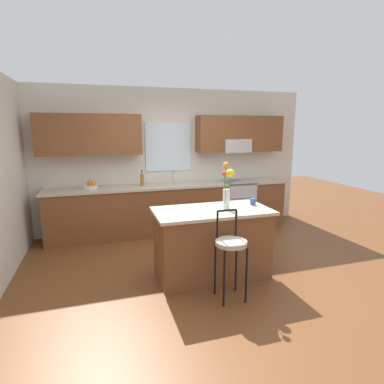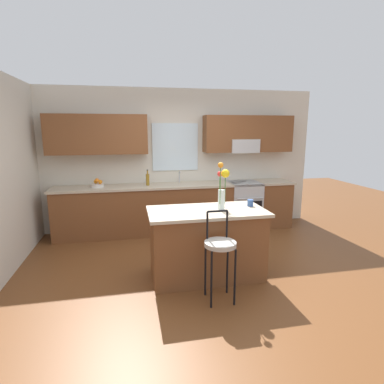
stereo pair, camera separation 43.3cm
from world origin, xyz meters
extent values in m
plane|color=brown|center=(0.00, 0.00, 0.00)|extent=(14.00, 14.00, 0.00)
cube|color=beige|center=(0.00, 2.06, 1.35)|extent=(5.60, 0.12, 2.70)
cube|color=brown|center=(-1.42, 1.83, 1.85)|extent=(1.76, 0.34, 0.70)
cube|color=brown|center=(1.42, 1.83, 1.85)|extent=(1.76, 0.34, 0.70)
cube|color=silver|center=(0.00, 1.99, 1.60)|extent=(0.89, 0.03, 0.90)
cube|color=#B7BABC|center=(1.32, 1.80, 1.62)|extent=(0.56, 0.36, 0.26)
cube|color=brown|center=(0.00, 1.70, 0.44)|extent=(4.50, 0.60, 0.88)
cube|color=#BCAD93|center=(0.00, 1.70, 0.90)|extent=(4.56, 0.64, 0.04)
cube|color=#B7BABC|center=(0.06, 1.70, 0.85)|extent=(0.54, 0.38, 0.11)
cylinder|color=#B7BABC|center=(0.06, 1.86, 1.03)|extent=(0.02, 0.02, 0.22)
cylinder|color=#B7BABC|center=(0.06, 1.80, 1.14)|extent=(0.02, 0.12, 0.02)
cube|color=#B7BABC|center=(1.32, 1.68, 0.46)|extent=(0.60, 0.60, 0.92)
cube|color=black|center=(1.32, 1.38, 0.40)|extent=(0.52, 0.02, 0.40)
cylinder|color=#B7BABC|center=(1.32, 1.35, 0.66)|extent=(0.50, 0.02, 0.02)
cube|color=brown|center=(0.07, -0.24, 0.44)|extent=(1.44, 0.70, 0.88)
cube|color=#BCAD93|center=(0.07, -0.24, 0.90)|extent=(1.52, 0.78, 0.04)
cylinder|color=black|center=(-0.06, -0.98, 0.33)|extent=(0.02, 0.02, 0.66)
cylinder|color=black|center=(0.21, -0.98, 0.33)|extent=(0.02, 0.02, 0.66)
cylinder|color=black|center=(-0.06, -0.71, 0.33)|extent=(0.02, 0.02, 0.66)
cylinder|color=black|center=(0.21, -0.71, 0.33)|extent=(0.02, 0.02, 0.66)
cylinder|color=#B2ADA3|center=(0.07, -0.85, 0.69)|extent=(0.36, 0.36, 0.05)
cylinder|color=black|center=(-0.05, -0.71, 0.87)|extent=(0.02, 0.02, 0.32)
cylinder|color=black|center=(0.19, -0.71, 0.87)|extent=(0.02, 0.02, 0.32)
cylinder|color=black|center=(0.07, -0.71, 1.03)|extent=(0.23, 0.02, 0.02)
cylinder|color=silver|center=(0.26, -0.24, 1.05)|extent=(0.09, 0.09, 0.26)
cylinder|color=#3D722D|center=(0.31, -0.25, 1.19)|extent=(0.01, 0.01, 0.39)
sphere|color=yellow|center=(0.31, -0.25, 1.39)|extent=(0.11, 0.11, 0.11)
cylinder|color=#3D722D|center=(0.25, -0.20, 1.19)|extent=(0.01, 0.01, 0.38)
sphere|color=red|center=(0.25, -0.20, 1.38)|extent=(0.07, 0.07, 0.07)
cylinder|color=#3D722D|center=(0.23, -0.27, 1.25)|extent=(0.01, 0.01, 0.51)
sphere|color=orange|center=(0.23, -0.27, 1.50)|extent=(0.07, 0.07, 0.07)
cylinder|color=#33518C|center=(0.70, -0.16, 0.97)|extent=(0.08, 0.08, 0.09)
cylinder|color=silver|center=(-1.46, 1.70, 0.95)|extent=(0.24, 0.24, 0.06)
sphere|color=orange|center=(-1.41, 1.70, 1.01)|extent=(0.07, 0.07, 0.07)
sphere|color=orange|center=(-1.49, 1.75, 1.01)|extent=(0.07, 0.07, 0.07)
sphere|color=orange|center=(-1.46, 1.70, 1.04)|extent=(0.07, 0.07, 0.07)
cylinder|color=olive|center=(-0.56, 1.70, 1.02)|extent=(0.06, 0.06, 0.21)
cylinder|color=olive|center=(-0.56, 1.70, 1.16)|extent=(0.03, 0.03, 0.07)
cylinder|color=black|center=(-0.56, 1.70, 1.20)|extent=(0.03, 0.03, 0.02)
camera|label=1|loc=(-1.32, -3.86, 1.95)|focal=28.84mm
camera|label=2|loc=(-0.90, -3.97, 1.95)|focal=28.84mm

